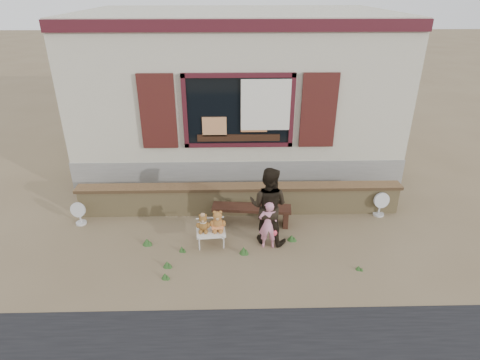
{
  "coord_description": "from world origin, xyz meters",
  "views": [
    {
      "loc": [
        -0.17,
        -6.77,
        4.64
      ],
      "look_at": [
        0.0,
        0.6,
        1.0
      ],
      "focal_mm": 30.0,
      "sensor_mm": 36.0,
      "label": 1
    }
  ],
  "objects_px": {
    "teddy_bear_right": "(218,220)",
    "folding_chair": "(211,231)",
    "child": "(268,225)",
    "bench": "(252,211)",
    "adult": "(268,206)",
    "teddy_bear_left": "(203,222)"
  },
  "relations": [
    {
      "from": "teddy_bear_right",
      "to": "child",
      "type": "distance_m",
      "value": 0.97
    },
    {
      "from": "teddy_bear_right",
      "to": "child",
      "type": "bearing_deg",
      "value": -11.72
    },
    {
      "from": "child",
      "to": "teddy_bear_left",
      "type": "bearing_deg",
      "value": -2.59
    },
    {
      "from": "bench",
      "to": "folding_chair",
      "type": "distance_m",
      "value": 1.1
    },
    {
      "from": "folding_chair",
      "to": "child",
      "type": "bearing_deg",
      "value": -10.25
    },
    {
      "from": "folding_chair",
      "to": "child",
      "type": "height_order",
      "value": "child"
    },
    {
      "from": "teddy_bear_left",
      "to": "adult",
      "type": "xyz_separation_m",
      "value": [
        1.25,
        0.14,
        0.27
      ]
    },
    {
      "from": "folding_chair",
      "to": "child",
      "type": "relative_size",
      "value": 0.59
    },
    {
      "from": "teddy_bear_left",
      "to": "teddy_bear_right",
      "type": "relative_size",
      "value": 0.87
    },
    {
      "from": "teddy_bear_right",
      "to": "folding_chair",
      "type": "bearing_deg",
      "value": -180.0
    },
    {
      "from": "folding_chair",
      "to": "child",
      "type": "xyz_separation_m",
      "value": [
        1.1,
        -0.09,
        0.2
      ]
    },
    {
      "from": "bench",
      "to": "teddy_bear_right",
      "type": "bearing_deg",
      "value": -127.94
    },
    {
      "from": "bench",
      "to": "teddy_bear_right",
      "type": "distance_m",
      "value": 1.02
    },
    {
      "from": "child",
      "to": "adult",
      "type": "distance_m",
      "value": 0.36
    },
    {
      "from": "teddy_bear_left",
      "to": "adult",
      "type": "distance_m",
      "value": 1.29
    },
    {
      "from": "child",
      "to": "teddy_bear_right",
      "type": "bearing_deg",
      "value": -5.2
    },
    {
      "from": "folding_chair",
      "to": "teddy_bear_left",
      "type": "xyz_separation_m",
      "value": [
        -0.14,
        -0.01,
        0.22
      ]
    },
    {
      "from": "bench",
      "to": "adult",
      "type": "bearing_deg",
      "value": -58.72
    },
    {
      "from": "folding_chair",
      "to": "teddy_bear_right",
      "type": "height_order",
      "value": "teddy_bear_right"
    },
    {
      "from": "bench",
      "to": "adult",
      "type": "height_order",
      "value": "adult"
    },
    {
      "from": "bench",
      "to": "adult",
      "type": "xyz_separation_m",
      "value": [
        0.29,
        -0.61,
        0.48
      ]
    },
    {
      "from": "folding_chair",
      "to": "teddy_bear_right",
      "type": "distance_m",
      "value": 0.28
    }
  ]
}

